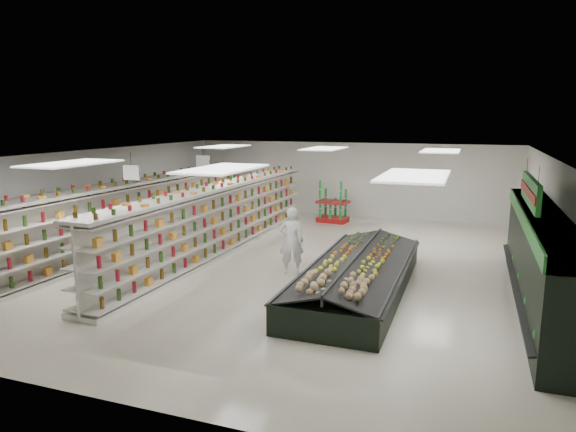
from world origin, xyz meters
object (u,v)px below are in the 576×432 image
at_px(gondola_center, 219,222).
at_px(produce_island, 357,274).
at_px(soda_endcap, 333,204).
at_px(gondola_left, 144,215).
at_px(shopper_main, 291,241).
at_px(shopper_background, 245,204).

bearing_deg(gondola_center, produce_island, -23.68).
height_order(gondola_center, soda_endcap, gondola_center).
bearing_deg(produce_island, gondola_center, 155.24).
relative_size(gondola_left, soda_endcap, 8.10).
distance_m(gondola_left, shopper_main, 5.96).
height_order(gondola_left, produce_island, gondola_left).
height_order(gondola_left, shopper_main, gondola_left).
xyz_separation_m(gondola_left, shopper_background, (1.85, 4.15, -0.16)).
bearing_deg(shopper_background, produce_island, -118.06).
xyz_separation_m(shopper_main, shopper_background, (-3.93, 5.60, -0.08)).
bearing_deg(gondola_left, soda_endcap, 52.28).
distance_m(gondola_left, produce_island, 8.17).
height_order(gondola_left, gondola_center, gondola_left).
xyz_separation_m(gondola_center, soda_endcap, (2.15, 5.96, -0.22)).
bearing_deg(soda_endcap, gondola_left, -130.16).
bearing_deg(gondola_center, shopper_background, 104.58).
xyz_separation_m(produce_island, shopper_background, (-5.96, 6.47, 0.42)).
distance_m(gondola_center, shopper_main, 3.25).
distance_m(gondola_center, shopper_background, 4.31).
relative_size(gondola_left, produce_island, 1.99).
height_order(gondola_center, shopper_main, gondola_center).
relative_size(gondola_center, produce_island, 1.92).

